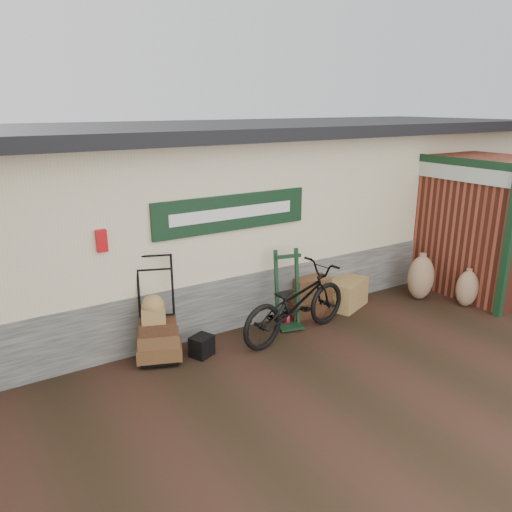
% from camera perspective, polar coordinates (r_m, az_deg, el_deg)
% --- Properties ---
extents(ground, '(80.00, 80.00, 0.00)m').
position_cam_1_polar(ground, '(7.66, 3.13, -10.51)').
color(ground, black).
rests_on(ground, ground).
extents(station_building, '(14.40, 4.10, 3.20)m').
position_cam_1_polar(station_building, '(9.36, -6.49, 5.04)').
color(station_building, '#4C4C47').
rests_on(station_building, ground).
extents(brick_outbuilding, '(1.71, 4.51, 2.62)m').
position_cam_1_polar(brick_outbuilding, '(11.18, 19.63, 4.49)').
color(brick_outbuilding, maroon).
rests_on(brick_outbuilding, ground).
extents(porter_trolley, '(0.92, 0.81, 1.53)m').
position_cam_1_polar(porter_trolley, '(7.25, -11.27, -5.83)').
color(porter_trolley, black).
rests_on(porter_trolley, ground).
extents(green_barrow, '(0.55, 0.50, 1.29)m').
position_cam_1_polar(green_barrow, '(8.14, 3.68, -3.83)').
color(green_barrow, black).
rests_on(green_barrow, ground).
extents(suitcase_stack, '(0.84, 0.62, 0.67)m').
position_cam_1_polar(suitcase_stack, '(8.77, 6.05, -4.49)').
color(suitcase_stack, '#371B11').
rests_on(suitcase_stack, ground).
extents(wicker_hamper, '(0.92, 0.76, 0.51)m').
position_cam_1_polar(wicker_hamper, '(9.19, 10.27, -4.20)').
color(wicker_hamper, brown).
rests_on(wicker_hamper, ground).
extents(black_trunk, '(0.39, 0.36, 0.31)m').
position_cam_1_polar(black_trunk, '(7.43, -6.21, -10.19)').
color(black_trunk, black).
rests_on(black_trunk, ground).
extents(bicycle, '(1.07, 2.23, 1.25)m').
position_cam_1_polar(bicycle, '(7.82, 4.56, -4.91)').
color(bicycle, black).
rests_on(bicycle, ground).
extents(burlap_sack_left, '(0.54, 0.46, 0.84)m').
position_cam_1_polar(burlap_sack_left, '(9.84, 18.32, -2.36)').
color(burlap_sack_left, '#93704F').
rests_on(burlap_sack_left, ground).
extents(burlap_sack_right, '(0.48, 0.42, 0.67)m').
position_cam_1_polar(burlap_sack_right, '(9.81, 22.97, -3.44)').
color(burlap_sack_right, '#93704F').
rests_on(burlap_sack_right, ground).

